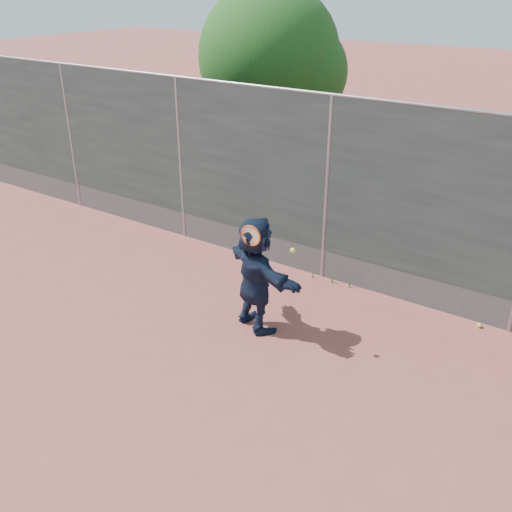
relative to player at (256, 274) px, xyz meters
The scene contains 7 objects.
ground 1.82m from the player, 87.24° to the right, with size 80.00×80.00×0.00m, color #9E4C42.
player is the anchor object (origin of this frame).
ball_ground 3.32m from the player, 32.82° to the left, with size 0.07×0.07×0.07m, color #C5E833.
fence 2.03m from the player, 87.66° to the left, with size 20.00×0.06×3.03m.
swing_action 0.68m from the player, 60.69° to the right, with size 0.76×0.18×0.51m.
tree_left 6.04m from the player, 119.25° to the left, with size 3.15×3.00×4.53m.
weed_clump 1.95m from the player, 78.19° to the left, with size 0.68×0.07×0.30m.
Camera 1 is at (3.77, -4.19, 4.55)m, focal length 40.00 mm.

